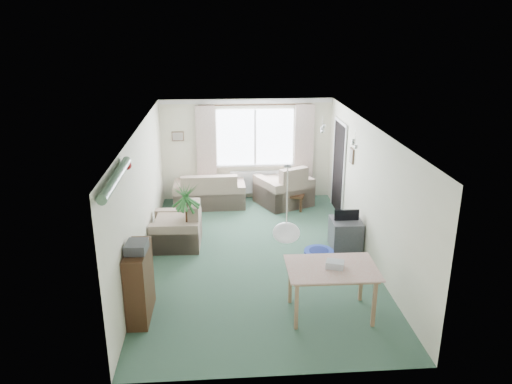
{
  "coord_description": "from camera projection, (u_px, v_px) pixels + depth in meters",
  "views": [
    {
      "loc": [
        -0.65,
        -8.23,
        4.12
      ],
      "look_at": [
        0.0,
        0.3,
        1.15
      ],
      "focal_mm": 35.0,
      "sensor_mm": 36.0,
      "label": 1
    }
  ],
  "objects": [
    {
      "name": "tinsel_garland",
      "position": [
        116.0,
        178.0,
        6.09
      ],
      "size": [
        1.6,
        1.6,
        0.12
      ],
      "primitive_type": "cylinder",
      "color": "#196626"
    },
    {
      "name": "gift_box",
      "position": [
        335.0,
        265.0,
        7.1
      ],
      "size": [
        0.29,
        0.25,
        0.12
      ],
      "primitive_type": "cube",
      "rotation": [
        0.0,
        0.0,
        -0.33
      ],
      "color": "silver",
      "rests_on": "dining_table"
    },
    {
      "name": "sofa",
      "position": [
        209.0,
        189.0,
        11.54
      ],
      "size": [
        1.64,
        0.89,
        0.81
      ],
      "primitive_type": "cube",
      "rotation": [
        0.0,
        0.0,
        3.16
      ],
      "color": "#BDAF8F",
      "rests_on": "ground"
    },
    {
      "name": "ground",
      "position": [
        257.0,
        256.0,
        9.14
      ],
      "size": [
        6.5,
        6.5,
        0.0
      ],
      "primitive_type": "plane",
      "color": "#315341"
    },
    {
      "name": "pet_bed",
      "position": [
        319.0,
        253.0,
        9.15
      ],
      "size": [
        0.66,
        0.66,
        0.11
      ],
      "primitive_type": "cylinder",
      "rotation": [
        0.0,
        0.0,
        0.24
      ],
      "color": "#222F9C",
      "rests_on": "ground"
    },
    {
      "name": "radiator",
      "position": [
        255.0,
        182.0,
        12.03
      ],
      "size": [
        1.2,
        0.1,
        0.55
      ],
      "primitive_type": "cube",
      "color": "white"
    },
    {
      "name": "curtain_right",
      "position": [
        304.0,
        147.0,
        11.77
      ],
      "size": [
        0.45,
        0.08,
        2.0
      ],
      "primitive_type": "cube",
      "color": "beige"
    },
    {
      "name": "bookshelf",
      "position": [
        139.0,
        283.0,
        7.16
      ],
      "size": [
        0.3,
        0.88,
        1.07
      ],
      "primitive_type": "cube",
      "rotation": [
        0.0,
        0.0,
        -0.01
      ],
      "color": "black",
      "rests_on": "ground"
    },
    {
      "name": "photo_frame",
      "position": [
        289.0,
        190.0,
        11.32
      ],
      "size": [
        0.12,
        0.06,
        0.16
      ],
      "primitive_type": "cube",
      "rotation": [
        0.0,
        0.0,
        -0.35
      ],
      "color": "#4D3D27",
      "rests_on": "coffee_table"
    },
    {
      "name": "armchair_left",
      "position": [
        176.0,
        224.0,
        9.49
      ],
      "size": [
        0.93,
        0.98,
        0.85
      ],
      "primitive_type": "cube",
      "rotation": [
        0.0,
        0.0,
        -1.61
      ],
      "color": "beige",
      "rests_on": "ground"
    },
    {
      "name": "houseplant",
      "position": [
        187.0,
        217.0,
        9.21
      ],
      "size": [
        0.72,
        0.72,
        1.31
      ],
      "primitive_type": "cylinder",
      "rotation": [
        0.0,
        0.0,
        -0.35
      ],
      "color": "#1A4C28",
      "rests_on": "ground"
    },
    {
      "name": "armchair_corner",
      "position": [
        284.0,
        184.0,
        11.61
      ],
      "size": [
        1.42,
        1.39,
        0.97
      ],
      "primitive_type": "cube",
      "rotation": [
        0.0,
        0.0,
        3.58
      ],
      "color": "#C4B594",
      "rests_on": "ground"
    },
    {
      "name": "wall_picture_right",
      "position": [
        352.0,
        156.0,
        9.91
      ],
      "size": [
        0.03,
        0.24,
        0.3
      ],
      "primitive_type": "cube",
      "color": "brown"
    },
    {
      "name": "doorway",
      "position": [
        339.0,
        168.0,
        11.03
      ],
      "size": [
        0.03,
        0.95,
        2.0
      ],
      "primitive_type": "cube",
      "color": "black"
    },
    {
      "name": "hifi_box",
      "position": [
        137.0,
        247.0,
        6.88
      ],
      "size": [
        0.3,
        0.37,
        0.14
      ],
      "primitive_type": "cube",
      "rotation": [
        0.0,
        0.0,
        -0.06
      ],
      "color": "#38383D",
      "rests_on": "bookshelf"
    },
    {
      "name": "pendant_lamp",
      "position": [
        286.0,
        233.0,
        6.51
      ],
      "size": [
        0.36,
        0.36,
        0.36
      ],
      "primitive_type": "sphere",
      "color": "white"
    },
    {
      "name": "coffee_table",
      "position": [
        287.0,
        200.0,
        11.44
      ],
      "size": [
        0.91,
        0.68,
        0.37
      ],
      "primitive_type": "cube",
      "rotation": [
        0.0,
        0.0,
        -0.31
      ],
      "color": "black",
      "rests_on": "ground"
    },
    {
      "name": "dining_table",
      "position": [
        331.0,
        291.0,
        7.25
      ],
      "size": [
        1.2,
        0.81,
        0.75
      ],
      "primitive_type": "cube",
      "rotation": [
        0.0,
        0.0,
        -0.01
      ],
      "color": "tan",
      "rests_on": "ground"
    },
    {
      "name": "tv_cube",
      "position": [
        345.0,
        234.0,
        9.44
      ],
      "size": [
        0.57,
        0.62,
        0.55
      ],
      "primitive_type": "cube",
      "rotation": [
        0.0,
        0.0,
        -0.02
      ],
      "color": "#3E3F44",
      "rests_on": "ground"
    },
    {
      "name": "curtain_left",
      "position": [
        206.0,
        149.0,
        11.61
      ],
      "size": [
        0.45,
        0.08,
        2.0
      ],
      "primitive_type": "cube",
      "color": "beige"
    },
    {
      "name": "wall_picture_back",
      "position": [
        178.0,
        136.0,
        11.57
      ],
      "size": [
        0.28,
        0.03,
        0.22
      ],
      "primitive_type": "cube",
      "color": "brown"
    },
    {
      "name": "window",
      "position": [
        255.0,
        137.0,
        11.71
      ],
      "size": [
        1.8,
        0.03,
        1.3
      ],
      "primitive_type": "cube",
      "color": "white"
    },
    {
      "name": "bauble_cluster_a",
      "position": [
        323.0,
        126.0,
        9.36
      ],
      "size": [
        0.2,
        0.2,
        0.2
      ],
      "primitive_type": "sphere",
      "color": "silver"
    },
    {
      "name": "bauble_cluster_b",
      "position": [
        355.0,
        140.0,
        8.25
      ],
      "size": [
        0.2,
        0.2,
        0.2
      ],
      "primitive_type": "sphere",
      "color": "silver"
    },
    {
      "name": "curtain_rod",
      "position": [
        255.0,
        105.0,
        11.38
      ],
      "size": [
        2.6,
        0.03,
        0.03
      ],
      "primitive_type": "cube",
      "color": "black"
    }
  ]
}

